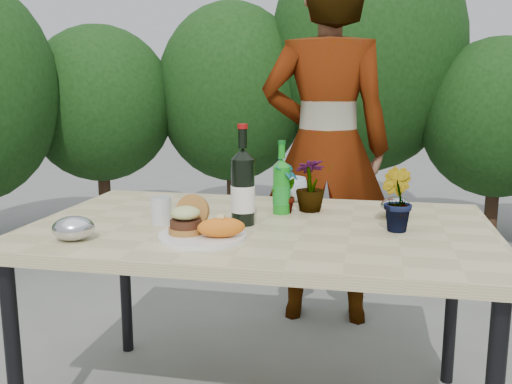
% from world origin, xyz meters
% --- Properties ---
extents(patio_table, '(1.60, 1.00, 0.75)m').
position_xyz_m(patio_table, '(0.00, 0.00, 0.69)').
color(patio_table, '#CABA86').
rests_on(patio_table, ground).
extents(shrub_hedge, '(7.02, 5.20, 2.50)m').
position_xyz_m(shrub_hedge, '(0.12, 1.68, 1.23)').
color(shrub_hedge, '#382316').
rests_on(shrub_hedge, ground).
extents(dinner_plate, '(0.28, 0.28, 0.01)m').
position_xyz_m(dinner_plate, '(-0.14, -0.23, 0.76)').
color(dinner_plate, white).
rests_on(dinner_plate, patio_table).
extents(burger_stack, '(0.11, 0.16, 0.11)m').
position_xyz_m(burger_stack, '(-0.20, -0.21, 0.81)').
color(burger_stack, '#B7722D').
rests_on(burger_stack, dinner_plate).
extents(sweet_potato, '(0.17, 0.12, 0.06)m').
position_xyz_m(sweet_potato, '(-0.08, -0.25, 0.80)').
color(sweet_potato, orange).
rests_on(sweet_potato, dinner_plate).
extents(grilled_veg, '(0.08, 0.05, 0.03)m').
position_xyz_m(grilled_veg, '(-0.13, -0.13, 0.78)').
color(grilled_veg, olive).
rests_on(grilled_veg, dinner_plate).
extents(wine_bottle, '(0.08, 0.08, 0.35)m').
position_xyz_m(wine_bottle, '(-0.06, -0.02, 0.88)').
color(wine_bottle, black).
rests_on(wine_bottle, patio_table).
extents(sparkling_water, '(0.07, 0.07, 0.28)m').
position_xyz_m(sparkling_water, '(0.04, 0.18, 0.85)').
color(sparkling_water, '#18871C').
rests_on(sparkling_water, patio_table).
extents(plastic_cup, '(0.07, 0.07, 0.09)m').
position_xyz_m(plastic_cup, '(-0.34, -0.06, 0.80)').
color(plastic_cup, silver).
rests_on(plastic_cup, patio_table).
extents(seedling_left, '(0.11, 0.13, 0.21)m').
position_xyz_m(seedling_left, '(0.06, 0.19, 0.86)').
color(seedling_left, '#2C581E').
rests_on(seedling_left, patio_table).
extents(seedling_mid, '(0.14, 0.15, 0.21)m').
position_xyz_m(seedling_mid, '(0.46, 0.01, 0.86)').
color(seedling_mid, '#276021').
rests_on(seedling_mid, patio_table).
extents(seedling_right, '(0.15, 0.15, 0.20)m').
position_xyz_m(seedling_right, '(0.15, 0.24, 0.85)').
color(seedling_right, '#28531C').
rests_on(seedling_right, patio_table).
extents(blue_bowl, '(0.17, 0.17, 0.10)m').
position_xyz_m(blue_bowl, '(0.05, 0.41, 0.80)').
color(blue_bowl, silver).
rests_on(blue_bowl, patio_table).
extents(foil_packet_left, '(0.16, 0.15, 0.08)m').
position_xyz_m(foil_packet_left, '(-0.54, -0.33, 0.79)').
color(foil_packet_left, '#B7BABE').
rests_on(foil_packet_left, patio_table).
extents(foil_packet_right, '(0.15, 0.17, 0.08)m').
position_xyz_m(foil_packet_right, '(0.47, 0.20, 0.79)').
color(foil_packet_right, silver).
rests_on(foil_packet_right, patio_table).
extents(person, '(0.70, 0.49, 1.82)m').
position_xyz_m(person, '(0.14, 1.01, 0.91)').
color(person, '#8E5647').
rests_on(person, ground).
extents(terracotta_pot, '(0.17, 0.17, 0.14)m').
position_xyz_m(terracotta_pot, '(-1.70, 1.91, 0.07)').
color(terracotta_pot, '#A5512A').
rests_on(terracotta_pot, ground).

